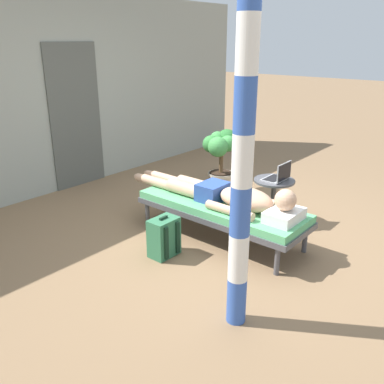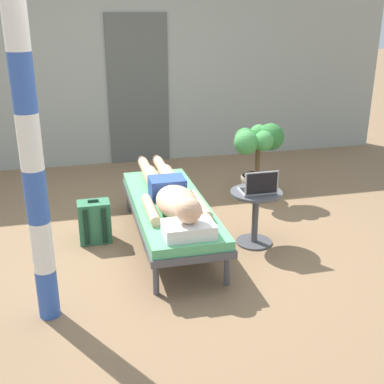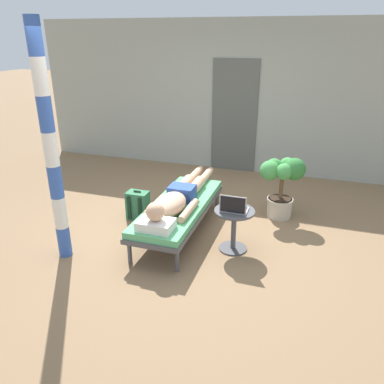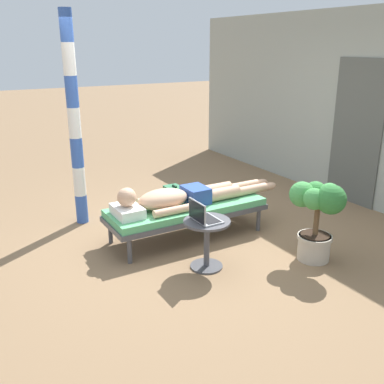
# 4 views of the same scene
# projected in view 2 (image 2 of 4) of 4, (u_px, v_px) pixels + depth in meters

# --- Properties ---
(ground_plane) EXTENTS (40.00, 40.00, 0.00)m
(ground_plane) POSITION_uv_depth(u_px,v_px,m) (182.00, 240.00, 4.75)
(ground_plane) COLOR #846647
(house_wall_back) EXTENTS (7.60, 0.20, 2.70)m
(house_wall_back) POSITION_uv_depth(u_px,v_px,m) (129.00, 65.00, 6.78)
(house_wall_back) COLOR #999E93
(house_wall_back) RESTS_ON ground
(house_door_panel) EXTENTS (0.84, 0.03, 2.04)m
(house_door_panel) POSITION_uv_depth(u_px,v_px,m) (138.00, 91.00, 6.82)
(house_door_panel) COLOR #545651
(house_door_panel) RESTS_ON ground
(lounge_chair) EXTENTS (0.68, 1.92, 0.42)m
(lounge_chair) POSITION_uv_depth(u_px,v_px,m) (170.00, 209.00, 4.58)
(lounge_chair) COLOR #4C4C51
(lounge_chair) RESTS_ON ground
(person_reclining) EXTENTS (0.53, 2.17, 0.32)m
(person_reclining) POSITION_uv_depth(u_px,v_px,m) (171.00, 194.00, 4.46)
(person_reclining) COLOR white
(person_reclining) RESTS_ON lounge_chair
(side_table) EXTENTS (0.48, 0.48, 0.52)m
(side_table) POSITION_uv_depth(u_px,v_px,m) (256.00, 208.00, 4.57)
(side_table) COLOR #4C4C51
(side_table) RESTS_ON ground
(laptop) EXTENTS (0.31, 0.24, 0.23)m
(laptop) POSITION_uv_depth(u_px,v_px,m) (259.00, 187.00, 4.44)
(laptop) COLOR #A5A8AD
(laptop) RESTS_ON side_table
(backpack) EXTENTS (0.30, 0.26, 0.42)m
(backpack) POSITION_uv_depth(u_px,v_px,m) (95.00, 222.00, 4.67)
(backpack) COLOR #33724C
(backpack) RESTS_ON ground
(potted_plant) EXTENTS (0.61, 0.42, 0.88)m
(potted_plant) POSITION_uv_depth(u_px,v_px,m) (258.00, 154.00, 5.59)
(potted_plant) COLOR #BFB29E
(potted_plant) RESTS_ON ground
(porch_post) EXTENTS (0.15, 0.15, 2.60)m
(porch_post) POSITION_uv_depth(u_px,v_px,m) (30.00, 142.00, 3.14)
(porch_post) COLOR #3359B2
(porch_post) RESTS_ON ground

